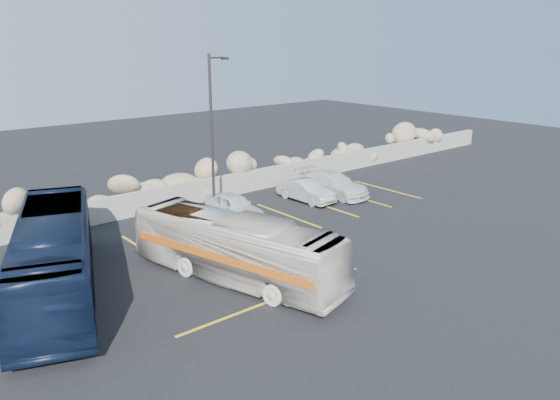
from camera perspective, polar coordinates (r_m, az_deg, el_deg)
ground at (r=19.73m, az=2.34°, el=-9.61°), size 90.00×90.00×0.00m
seawall at (r=28.94m, az=-13.75°, el=-0.17°), size 60.00×0.40×1.20m
riprap_pile at (r=29.80m, az=-14.87°, el=1.63°), size 54.00×2.80×2.60m
parking_lines at (r=26.43m, az=1.75°, el=-2.64°), size 18.16×9.36×0.01m
lamppost at (r=27.19m, az=-7.06°, el=7.13°), size 1.14×0.18×8.00m
vintage_bus at (r=20.30m, az=-4.62°, el=-5.05°), size 4.31×9.14×2.48m
tour_coach at (r=20.59m, az=-22.52°, el=-5.44°), size 5.82×10.47×2.86m
car_a at (r=27.37m, az=-4.83°, el=-0.65°), size 1.53×3.68×1.25m
car_b at (r=30.19m, az=2.74°, el=0.97°), size 1.45×3.64×1.18m
car_c at (r=31.40m, az=5.52°, el=1.67°), size 2.25×4.73×1.33m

